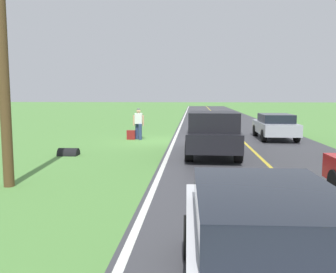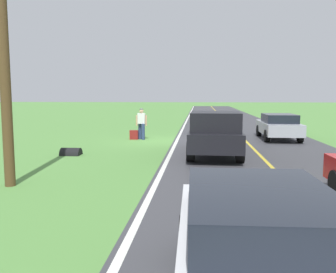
% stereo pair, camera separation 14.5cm
% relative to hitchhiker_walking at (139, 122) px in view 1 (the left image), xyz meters
% --- Properties ---
extents(ground_plane, '(200.00, 200.00, 0.00)m').
position_rel_hitchhiker_walking_xyz_m(ground_plane, '(-0.95, 0.55, -0.98)').
color(ground_plane, '#568E42').
extents(road_surface, '(7.74, 120.00, 0.00)m').
position_rel_hitchhiker_walking_xyz_m(road_surface, '(-5.68, 0.55, -0.98)').
color(road_surface, '#3D3D42').
rests_on(road_surface, ground).
extents(lane_edge_line, '(0.16, 117.60, 0.00)m').
position_rel_hitchhiker_walking_xyz_m(lane_edge_line, '(-1.99, 0.55, -0.98)').
color(lane_edge_line, silver).
rests_on(lane_edge_line, ground).
extents(lane_centre_line, '(0.14, 117.60, 0.00)m').
position_rel_hitchhiker_walking_xyz_m(lane_centre_line, '(-5.68, 0.55, -0.98)').
color(lane_centre_line, gold).
rests_on(lane_centre_line, ground).
extents(hitchhiker_walking, '(0.62, 0.51, 1.75)m').
position_rel_hitchhiker_walking_xyz_m(hitchhiker_walking, '(0.00, 0.00, 0.00)').
color(hitchhiker_walking, navy).
rests_on(hitchhiker_walking, ground).
extents(suitcase_carried, '(0.46, 0.20, 0.52)m').
position_rel_hitchhiker_walking_xyz_m(suitcase_carried, '(0.42, 0.08, -0.72)').
color(suitcase_carried, maroon).
rests_on(suitcase_carried, ground).
extents(pickup_truck_passing, '(2.20, 5.45, 1.82)m').
position_rel_hitchhiker_walking_xyz_m(pickup_truck_passing, '(-3.82, 5.13, -0.01)').
color(pickup_truck_passing, black).
rests_on(pickup_truck_passing, ground).
extents(sedan_ahead_same_lane, '(2.00, 4.43, 1.41)m').
position_rel_hitchhiker_walking_xyz_m(sedan_ahead_same_lane, '(-3.89, 15.91, -0.23)').
color(sedan_ahead_same_lane, silver).
rests_on(sedan_ahead_same_lane, ground).
extents(sedan_near_oncoming, '(1.96, 4.42, 1.41)m').
position_rel_hitchhiker_walking_xyz_m(sedan_near_oncoming, '(-7.59, -0.72, -0.23)').
color(sedan_near_oncoming, '#B2B7C1').
rests_on(sedan_near_oncoming, ground).
extents(utility_pole_roadside, '(0.28, 0.28, 7.87)m').
position_rel_hitchhiker_walking_xyz_m(utility_pole_roadside, '(1.94, 10.57, 2.95)').
color(utility_pole_roadside, brown).
rests_on(utility_pole_roadside, ground).
extents(drainage_culvert, '(0.80, 0.60, 0.60)m').
position_rel_hitchhiker_walking_xyz_m(drainage_culvert, '(2.07, 5.48, -0.98)').
color(drainage_culvert, black).
rests_on(drainage_culvert, ground).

